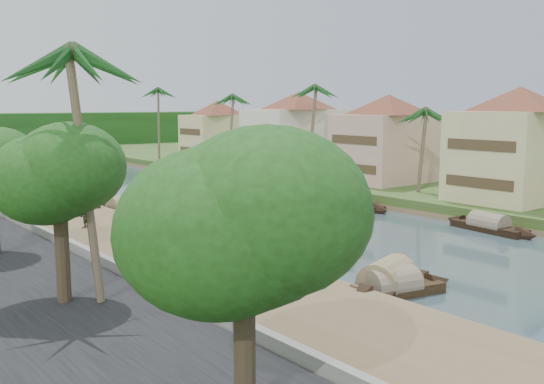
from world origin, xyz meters
TOP-DOWN VIEW (x-y plane):
  - ground at (0.00, 0.00)m, footprint 220.00×220.00m
  - left_bank at (-16.00, 20.00)m, footprint 10.00×180.00m
  - right_bank at (19.00, 20.00)m, footprint 16.00×180.00m
  - far_right_fill at (56.00, 20.00)m, footprint 60.00×220.00m
  - bridge at (0.00, 72.00)m, footprint 28.00×4.00m
  - building_near at (18.99, -2.00)m, footprint 14.85×14.85m
  - building_mid at (19.99, 14.00)m, footprint 14.11×14.11m
  - building_far at (18.99, 28.00)m, footprint 15.59×15.59m
  - building_distant at (19.99, 48.00)m, footprint 12.62×12.62m
  - sampan_0 at (-9.01, -11.05)m, footprint 8.07×3.27m
  - sampan_1 at (-8.63, -10.39)m, footprint 9.09×4.48m
  - sampan_2 at (-8.90, -3.95)m, footprint 9.16×2.92m
  - sampan_3 at (-9.00, -1.03)m, footprint 7.20×3.05m
  - sampan_4 at (-9.66, -3.37)m, footprint 7.23×2.55m
  - sampan_5 at (-9.49, 5.64)m, footprint 7.64×2.20m
  - sampan_6 at (-8.48, 4.86)m, footprint 7.38×2.88m
  - sampan_7 at (-9.29, 11.92)m, footprint 6.34×2.62m
  - sampan_8 at (-8.30, 16.06)m, footprint 6.56×2.50m
  - sampan_9 at (-8.64, 18.18)m, footprint 8.13×5.38m
  - sampan_10 at (-9.36, 17.61)m, footprint 6.49×4.35m
  - sampan_11 at (-9.04, 19.81)m, footprint 9.03×2.48m
  - sampan_12 at (-9.65, 24.84)m, footprint 8.00×4.46m
  - sampan_13 at (-10.35, 29.10)m, footprint 7.25×1.89m
  - sampan_14 at (9.42, -5.29)m, footprint 2.66×8.77m
  - sampan_15 at (9.02, 8.47)m, footprint 2.34×8.67m
  - sampan_16 at (8.97, 25.66)m, footprint 2.66×8.39m
  - canoe_1 at (-8.34, -3.21)m, footprint 4.81×0.96m
  - canoe_2 at (-9.80, 23.84)m, footprint 5.06×2.98m
  - palm_1 at (16.00, 6.42)m, footprint 3.20×3.20m
  - palm_2 at (15.00, 21.49)m, footprint 3.20×3.20m
  - palm_3 at (16.00, 39.14)m, footprint 3.20×3.20m
  - palm_4 at (-23.00, -6.55)m, footprint 3.20×3.20m
  - palm_7 at (14.00, 55.87)m, footprint 3.20×3.20m
  - tree_0 at (-24.00, -18.53)m, footprint 5.33×5.33m
  - tree_1 at (-24.00, -5.47)m, footprint 4.66×4.66m
  - tree_6 at (24.00, 30.38)m, footprint 4.72×4.72m
  - person_near at (-12.57, -6.95)m, footprint 0.62×0.64m
  - person_far at (-16.00, 12.36)m, footprint 0.96×0.92m

SIDE VIEW (x-z plane):
  - ground at x=0.00m, z-range 0.00..0.00m
  - canoe_1 at x=-8.34m, z-range -0.29..0.49m
  - canoe_2 at x=-9.80m, z-range -0.28..0.48m
  - left_bank at x=-16.00m, z-range 0.00..0.80m
  - sampan_7 at x=-9.29m, z-range -0.46..1.26m
  - sampan_10 at x=-9.36m, z-range -0.53..1.34m
  - sampan_3 at x=-9.00m, z-range -0.56..1.38m
  - sampan_12 at x=-9.65m, z-range -0.57..1.39m
  - sampan_13 at x=-10.35m, z-range -0.59..1.41m
  - sampan_16 at x=8.97m, z-range -0.61..1.43m
  - sampan_8 at x=-8.30m, z-range -0.60..1.42m
  - sampan_4 at x=-9.66m, z-range -0.61..1.43m
  - sampan_14 at x=9.42m, z-range -0.64..1.47m
  - sampan_0 at x=-9.01m, z-range -0.64..1.46m
  - sampan_9 at x=-8.64m, z-range -0.65..1.48m
  - sampan_6 at x=-8.48m, z-range -0.67..1.50m
  - sampan_15 at x=9.02m, z-range -0.72..1.56m
  - sampan_2 at x=-8.90m, z-range -0.76..1.60m
  - sampan_5 at x=-9.49m, z-range -0.79..1.63m
  - sampan_11 at x=-9.04m, z-range -0.84..1.69m
  - sampan_1 at x=-8.63m, z-range -0.87..1.72m
  - far_right_fill at x=56.00m, z-range 0.00..1.15m
  - right_bank at x=19.00m, z-range 0.00..1.20m
  - person_near at x=-12.57m, z-range 0.80..2.27m
  - person_far at x=-16.00m, z-range 0.80..2.36m
  - bridge at x=0.00m, z-range 0.52..2.92m
  - building_distant at x=19.99m, z-range 1.28..10.48m
  - building_mid at x=19.99m, z-range 1.28..10.98m
  - building_near at x=18.99m, z-range 1.28..11.48m
  - building_far at x=18.99m, z-range 1.28..11.48m
  - tree_6 at x=24.00m, z-range 2.93..10.45m
  - tree_0 at x=-24.00m, z-range 2.97..10.64m
  - tree_1 at x=-24.00m, z-range 3.11..10.57m
  - palm_1 at x=16.00m, z-range 4.28..13.87m
  - palm_3 at x=16.00m, z-range 5.09..16.43m
  - palm_2 at x=15.00m, z-range 5.50..17.68m
  - palm_4 at x=-23.00m, z-range 5.64..17.72m
  - palm_7 at x=14.00m, z-range 5.65..18.20m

